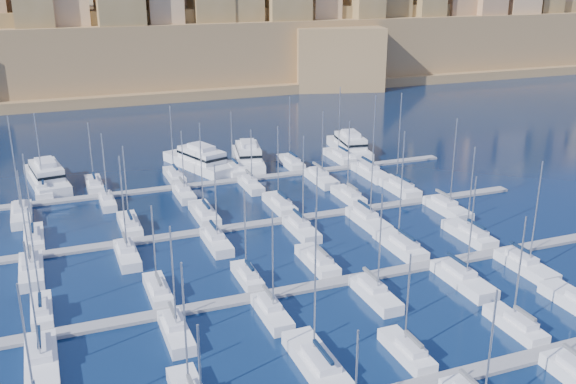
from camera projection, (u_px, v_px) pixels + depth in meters
name	position (u px, v px, depth m)	size (l,w,h in m)	color
ground	(309.00, 246.00, 91.10)	(600.00, 600.00, 0.00)	#031132
pontoon_near	(449.00, 378.00, 61.08)	(84.00, 2.00, 0.40)	slate
pontoon_mid_near	(347.00, 280.00, 80.46)	(84.00, 2.00, 0.40)	slate
pontoon_mid_far	(284.00, 220.00, 99.84)	(84.00, 2.00, 0.40)	slate
pontoon_far	(242.00, 180.00, 119.22)	(84.00, 2.00, 0.40)	slate
sailboat_2	(317.00, 362.00, 62.59)	(3.21, 10.70, 16.90)	silver
sailboat_3	(407.00, 351.00, 64.58)	(2.36, 7.86, 11.53)	silver
sailboat_4	(516.00, 325.00, 69.35)	(2.43, 8.09, 13.38)	silver
sailboat_12	(42.00, 311.00, 72.18)	(2.31, 7.71, 13.27)	silver
sailboat_13	(158.00, 290.00, 76.83)	(2.41, 8.05, 11.67)	silver
sailboat_14	(247.00, 276.00, 80.39)	(2.23, 7.44, 12.22)	silver
sailboat_15	(318.00, 261.00, 84.58)	(2.77, 9.22, 13.84)	silver
sailboat_16	(400.00, 245.00, 89.45)	(3.09, 10.30, 17.15)	silver
sailboat_17	(469.00, 234.00, 93.14)	(2.94, 9.81, 14.00)	silver
sailboat_18	(42.00, 362.00, 62.61)	(3.08, 10.27, 14.19)	silver
sailboat_19	(176.00, 331.00, 68.03)	(2.52, 8.39, 13.29)	silver
sailboat_20	(272.00, 312.00, 71.87)	(2.44, 8.14, 13.26)	silver
sailboat_21	(375.00, 294.00, 75.96)	(2.67, 8.89, 13.73)	silver
sailboat_22	(463.00, 279.00, 79.49)	(3.06, 10.20, 14.64)	silver
sailboat_23	(525.00, 266.00, 83.18)	(2.86, 9.54, 15.32)	silver
sailboat_24	(34.00, 238.00, 91.93)	(2.70, 9.00, 13.38)	silver
sailboat_25	(130.00, 225.00, 96.64)	(2.75, 9.16, 13.16)	silver
sailboat_26	(204.00, 214.00, 100.97)	(2.99, 9.95, 15.51)	silver
sailboat_27	(280.00, 204.00, 105.13)	(2.88, 9.60, 14.01)	silver
sailboat_28	(349.00, 196.00, 109.07)	(2.65, 8.84, 13.92)	silver
sailboat_29	(398.00, 187.00, 113.39)	(3.22, 10.74, 17.69)	silver
sailboat_30	(31.00, 270.00, 81.93)	(2.95, 9.83, 14.54)	silver
sailboat_31	(127.00, 254.00, 86.50)	(2.66, 8.85, 15.00)	silver
sailboat_32	(216.00, 241.00, 90.69)	(2.70, 9.00, 12.55)	silver
sailboat_33	(301.00, 229.00, 95.09)	(2.73, 9.11, 15.34)	silver
sailboat_34	(368.00, 220.00, 98.44)	(3.00, 10.01, 16.10)	silver
sailboat_35	(447.00, 208.00, 103.36)	(3.01, 10.02, 15.91)	silver
sailboat_36	(44.00, 189.00, 112.14)	(2.83, 9.43, 14.50)	silver
sailboat_37	(94.00, 184.00, 114.86)	(2.69, 8.96, 12.27)	silver
sailboat_38	(174.00, 175.00, 119.84)	(2.70, 8.99, 14.13)	silver
sailboat_39	(233.00, 169.00, 123.59)	(2.58, 8.61, 12.23)	silver
sailboat_40	(291.00, 162.00, 128.00)	(2.79, 9.30, 14.22)	silver
sailboat_41	(340.00, 156.00, 132.12)	(3.03, 10.09, 15.28)	silver
sailboat_42	(22.00, 214.00, 100.71)	(3.07, 10.22, 16.91)	silver
sailboat_43	(107.00, 201.00, 106.41)	(2.27, 7.58, 12.73)	silver
sailboat_44	(184.00, 193.00, 110.35)	(2.57, 8.57, 12.17)	silver
sailboat_45	(251.00, 185.00, 114.64)	(2.50, 8.33, 11.24)	silver
sailboat_46	(320.00, 178.00, 118.38)	(3.04, 10.13, 13.72)	silver
sailboat_47	(371.00, 172.00, 121.68)	(3.19, 10.64, 15.92)	silver
motor_yacht_a	(47.00, 176.00, 116.08)	(7.94, 18.60, 5.25)	silver
motor_yacht_b	(200.00, 160.00, 126.10)	(11.41, 19.35, 5.25)	silver
motor_yacht_c	(248.00, 156.00, 128.67)	(8.36, 17.55, 5.25)	silver
motor_yacht_d	(350.00, 146.00, 136.50)	(7.49, 17.53, 5.25)	silver
fortified_city	(135.00, 38.00, 222.98)	(460.00, 108.95, 59.52)	brown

